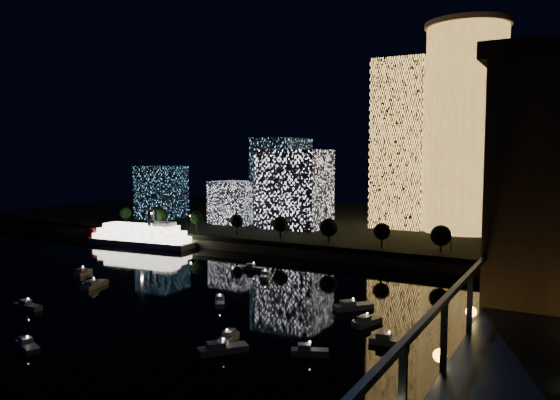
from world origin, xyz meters
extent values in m
plane|color=black|center=(0.00, 0.00, 0.00)|extent=(520.00, 520.00, 0.00)
cube|color=black|center=(0.00, 160.00, 2.50)|extent=(420.00, 160.00, 5.00)
cube|color=#6B5E4C|center=(0.00, 82.00, 1.50)|extent=(420.00, 6.00, 3.00)
cylinder|color=#F6AF4E|center=(26.90, 141.03, 46.40)|extent=(32.00, 32.00, 82.80)
cylinder|color=#6B5E4C|center=(26.90, 141.03, 88.80)|extent=(34.00, 34.00, 2.00)
cube|color=#F6AF4E|center=(0.36, 143.36, 41.18)|extent=(22.74, 22.74, 72.37)
cube|color=white|center=(-40.11, 119.20, 21.97)|extent=(27.58, 23.34, 33.95)
cube|color=#5CBAFA|center=(-53.14, 130.64, 24.66)|extent=(19.66, 25.55, 39.31)
cube|color=white|center=(-70.66, 117.80, 14.69)|extent=(19.39, 17.63, 19.39)
cube|color=#5CBAFA|center=(-113.81, 116.49, 17.99)|extent=(18.56, 20.41, 25.98)
cube|color=#17294B|center=(65.00, 0.00, 18.00)|extent=(10.00, 260.00, 2.00)
cube|color=#6B5E4C|center=(65.00, 50.00, 24.00)|extent=(11.00, 9.00, 48.00)
cube|color=#6B5E4C|center=(65.00, -20.00, 24.00)|extent=(11.00, 9.00, 48.00)
cube|color=#6B5E4C|center=(65.00, -20.00, 49.00)|extent=(13.00, 11.00, 2.00)
cube|color=#17294B|center=(60.00, 0.00, 25.00)|extent=(0.50, 150.00, 0.50)
cube|color=#17294B|center=(60.00, -36.00, 21.50)|extent=(0.50, 0.50, 7.00)
cube|color=#17294B|center=(60.00, -12.00, 21.50)|extent=(0.50, 0.50, 7.00)
cube|color=#17294B|center=(60.00, 12.00, 21.50)|extent=(0.50, 0.50, 7.00)
cube|color=#17294B|center=(60.00, 36.00, 21.50)|extent=(0.50, 0.50, 7.00)
cube|color=#17294B|center=(60.00, 60.00, 21.50)|extent=(0.50, 0.50, 7.00)
sphere|color=orange|center=(59.50, -45.00, 19.80)|extent=(1.20, 1.20, 1.20)
sphere|color=orange|center=(59.50, 0.00, 19.80)|extent=(1.20, 1.20, 1.20)
sphere|color=orange|center=(59.50, 45.00, 19.80)|extent=(1.20, 1.20, 1.20)
sphere|color=orange|center=(59.50, 90.00, 19.80)|extent=(1.20, 1.20, 1.20)
cube|color=silver|center=(-85.71, 71.89, 1.15)|extent=(46.90, 14.42, 2.31)
cube|color=white|center=(-85.71, 71.89, 3.37)|extent=(42.99, 13.14, 2.12)
cube|color=white|center=(-85.71, 71.89, 5.48)|extent=(39.07, 11.86, 2.12)
cube|color=white|center=(-85.71, 71.89, 7.60)|extent=(33.24, 10.41, 2.12)
cube|color=silver|center=(-74.20, 72.86, 9.43)|extent=(8.15, 6.40, 1.73)
cylinder|color=black|center=(-79.79, 70.46, 11.54)|extent=(1.35, 1.35, 5.77)
cylinder|color=black|center=(-80.12, 74.30, 11.54)|extent=(1.35, 1.35, 5.77)
cylinder|color=maroon|center=(-108.71, 69.96, 2.89)|extent=(7.44, 9.19, 6.73)
cube|color=silver|center=(-63.62, 23.12, 0.60)|extent=(4.60, 7.72, 1.20)
cube|color=silver|center=(-63.26, 22.08, 1.70)|extent=(2.64, 3.05, 1.00)
sphere|color=white|center=(-63.62, 23.12, 2.60)|extent=(0.36, 0.36, 0.36)
cube|color=silver|center=(12.06, -10.11, 0.60)|extent=(8.11, 9.20, 1.20)
cube|color=silver|center=(11.20, -11.21, 1.70)|extent=(3.93, 4.07, 1.00)
sphere|color=white|center=(12.06, -10.11, 2.60)|extent=(0.36, 0.36, 0.36)
cube|color=silver|center=(29.92, 18.79, 0.60)|extent=(4.69, 8.24, 1.20)
cube|color=silver|center=(29.57, 17.67, 1.70)|extent=(2.75, 3.22, 1.00)
sphere|color=white|center=(29.92, 18.79, 2.60)|extent=(0.36, 0.36, 0.36)
cube|color=silver|center=(-7.22, 15.95, 0.60)|extent=(5.99, 7.14, 1.20)
cube|color=silver|center=(-7.84, 16.82, 1.70)|extent=(2.96, 3.11, 1.00)
sphere|color=white|center=(-7.22, 15.95, 2.60)|extent=(0.36, 0.36, 0.36)
cube|color=silver|center=(26.93, -3.58, 0.60)|extent=(7.17, 4.91, 1.20)
cube|color=silver|center=(25.99, -4.01, 1.70)|extent=(2.94, 2.64, 1.00)
sphere|color=white|center=(26.93, -3.58, 2.60)|extent=(0.36, 0.36, 0.36)
cube|color=silver|center=(-12.05, 46.05, 0.60)|extent=(4.99, 7.40, 1.20)
cube|color=silver|center=(-12.49, 47.02, 1.70)|extent=(2.70, 3.02, 1.00)
sphere|color=white|center=(-12.05, 46.05, 2.60)|extent=(0.36, 0.36, 0.36)
cube|color=silver|center=(-21.21, -27.07, 0.60)|extent=(8.29, 5.14, 1.20)
cube|color=silver|center=(-22.32, -26.65, 1.70)|extent=(3.31, 2.90, 1.00)
sphere|color=white|center=(-21.21, -27.07, 2.60)|extent=(0.36, 0.36, 0.36)
cube|color=silver|center=(-20.80, 53.68, 0.60)|extent=(6.99, 2.69, 1.20)
cube|color=silver|center=(-21.83, 53.61, 1.70)|extent=(2.52, 1.95, 1.00)
sphere|color=white|center=(-20.80, 53.68, 2.60)|extent=(0.36, 0.36, 0.36)
cube|color=silver|center=(-45.34, -9.26, 0.60)|extent=(7.49, 2.44, 1.20)
cube|color=silver|center=(-46.46, -9.25, 1.70)|extent=(2.63, 1.96, 1.00)
sphere|color=white|center=(-45.34, -9.26, 2.60)|extent=(0.36, 0.36, 0.36)
cube|color=silver|center=(37.98, 9.07, 0.60)|extent=(7.87, 3.19, 1.20)
cube|color=silver|center=(36.84, 8.96, 1.70)|extent=(2.87, 2.25, 1.00)
sphere|color=white|center=(37.98, 9.07, 2.60)|extent=(0.36, 0.36, 0.36)
cube|color=silver|center=(-48.48, 13.81, 0.60)|extent=(5.30, 10.10, 1.20)
cube|color=silver|center=(-48.14, 12.41, 1.70)|extent=(3.24, 3.88, 1.00)
sphere|color=white|center=(-48.48, 13.81, 2.60)|extent=(0.36, 0.36, 0.36)
cube|color=silver|center=(22.85, 28.61, 0.60)|extent=(8.69, 9.26, 1.20)
cube|color=silver|center=(21.90, 27.53, 1.70)|extent=(4.11, 4.18, 1.00)
sphere|color=white|center=(22.85, 28.61, 2.60)|extent=(0.36, 0.36, 0.36)
cube|color=silver|center=(9.60, -5.29, 0.60)|extent=(4.40, 8.26, 1.20)
cube|color=silver|center=(9.30, -4.14, 1.70)|extent=(2.67, 3.18, 1.00)
sphere|color=white|center=(9.60, -5.29, 2.60)|extent=(0.36, 0.36, 0.36)
cylinder|color=black|center=(-110.00, 88.00, 7.00)|extent=(0.70, 0.70, 4.00)
sphere|color=black|center=(-110.00, 88.00, 10.50)|extent=(5.39, 5.39, 5.39)
cylinder|color=black|center=(-90.00, 88.00, 7.00)|extent=(0.70, 0.70, 4.00)
sphere|color=black|center=(-90.00, 88.00, 10.50)|extent=(6.67, 6.67, 6.67)
cylinder|color=black|center=(-70.00, 88.00, 7.00)|extent=(0.70, 0.70, 4.00)
sphere|color=black|center=(-70.00, 88.00, 10.50)|extent=(5.53, 5.53, 5.53)
cylinder|color=black|center=(-50.00, 88.00, 7.00)|extent=(0.70, 0.70, 4.00)
sphere|color=black|center=(-50.00, 88.00, 10.50)|extent=(5.17, 5.17, 5.17)
cylinder|color=black|center=(-30.00, 88.00, 7.00)|extent=(0.70, 0.70, 4.00)
sphere|color=black|center=(-30.00, 88.00, 10.50)|extent=(6.04, 6.04, 6.04)
cylinder|color=black|center=(-10.00, 88.00, 7.00)|extent=(0.70, 0.70, 4.00)
sphere|color=black|center=(-10.00, 88.00, 10.50)|extent=(6.70, 6.70, 6.70)
cylinder|color=black|center=(10.00, 88.00, 7.00)|extent=(0.70, 0.70, 4.00)
sphere|color=black|center=(10.00, 88.00, 10.50)|extent=(5.87, 5.87, 5.87)
cylinder|color=black|center=(30.00, 88.00, 7.00)|extent=(0.70, 0.70, 4.00)
sphere|color=black|center=(30.00, 88.00, 10.50)|extent=(6.90, 6.90, 6.90)
cylinder|color=black|center=(50.00, 88.00, 7.00)|extent=(0.70, 0.70, 4.00)
sphere|color=black|center=(50.00, 88.00, 10.50)|extent=(6.72, 6.72, 6.72)
cylinder|color=black|center=(-100.00, 94.00, 7.50)|extent=(0.24, 0.24, 5.00)
sphere|color=#FFCC7F|center=(-100.00, 94.00, 10.30)|extent=(0.70, 0.70, 0.70)
cylinder|color=black|center=(-78.00, 94.00, 7.50)|extent=(0.24, 0.24, 5.00)
sphere|color=#FFCC7F|center=(-78.00, 94.00, 10.30)|extent=(0.70, 0.70, 0.70)
cylinder|color=black|center=(-56.00, 94.00, 7.50)|extent=(0.24, 0.24, 5.00)
sphere|color=#FFCC7F|center=(-56.00, 94.00, 10.30)|extent=(0.70, 0.70, 0.70)
cylinder|color=black|center=(-34.00, 94.00, 7.50)|extent=(0.24, 0.24, 5.00)
sphere|color=#FFCC7F|center=(-34.00, 94.00, 10.30)|extent=(0.70, 0.70, 0.70)
cylinder|color=black|center=(-12.00, 94.00, 7.50)|extent=(0.24, 0.24, 5.00)
sphere|color=#FFCC7F|center=(-12.00, 94.00, 10.30)|extent=(0.70, 0.70, 0.70)
cylinder|color=black|center=(10.00, 94.00, 7.50)|extent=(0.24, 0.24, 5.00)
sphere|color=#FFCC7F|center=(10.00, 94.00, 10.30)|extent=(0.70, 0.70, 0.70)
cylinder|color=black|center=(32.00, 94.00, 7.50)|extent=(0.24, 0.24, 5.00)
sphere|color=#FFCC7F|center=(32.00, 94.00, 10.30)|extent=(0.70, 0.70, 0.70)
camera|label=1|loc=(69.66, -91.86, 37.26)|focal=35.00mm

